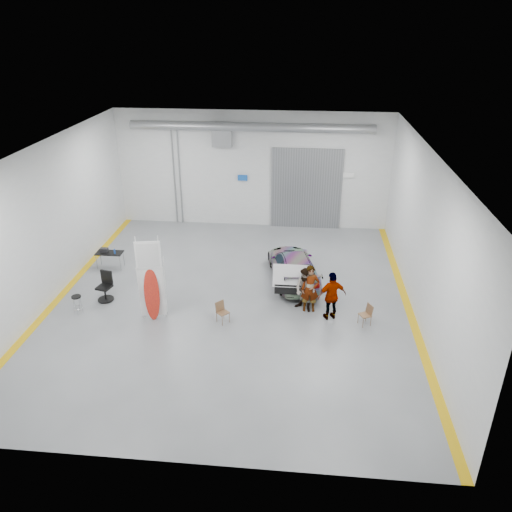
# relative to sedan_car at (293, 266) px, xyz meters

# --- Properties ---
(ground) EXTENTS (16.00, 16.00, 0.00)m
(ground) POSITION_rel_sedan_car_xyz_m (-2.36, -2.01, -0.62)
(ground) COLOR slate
(ground) RESTS_ON ground
(room_shell) EXTENTS (14.02, 16.18, 6.01)m
(room_shell) POSITION_rel_sedan_car_xyz_m (-2.12, 0.21, 3.45)
(room_shell) COLOR silver
(room_shell) RESTS_ON ground
(sedan_car) EXTENTS (2.63, 4.58, 1.25)m
(sedan_car) POSITION_rel_sedan_car_xyz_m (0.00, 0.00, 0.00)
(sedan_car) COLOR white
(sedan_car) RESTS_ON ground
(person_a) EXTENTS (0.70, 0.47, 1.87)m
(person_a) POSITION_rel_sedan_car_xyz_m (0.69, -2.45, 0.31)
(person_a) COLOR #816046
(person_a) RESTS_ON ground
(person_b) EXTENTS (1.07, 1.01, 1.75)m
(person_b) POSITION_rel_sedan_car_xyz_m (0.51, -2.45, 0.25)
(person_b) COLOR teal
(person_b) RESTS_ON ground
(person_c) EXTENTS (1.19, 0.83, 1.90)m
(person_c) POSITION_rel_sedan_car_xyz_m (1.47, -2.92, 0.32)
(person_c) COLOR olive
(person_c) RESTS_ON ground
(surfboard_display) EXTENTS (0.92, 0.37, 3.30)m
(surfboard_display) POSITION_rel_sedan_car_xyz_m (-5.08, -3.57, 0.71)
(surfboard_display) COLOR white
(surfboard_display) RESTS_ON ground
(folding_chair_near) EXTENTS (0.53, 0.61, 0.80)m
(folding_chair_near) POSITION_rel_sedan_car_xyz_m (-2.44, -3.58, -0.37)
(folding_chair_near) COLOR brown
(folding_chair_near) RESTS_ON ground
(folding_chair_far) EXTENTS (0.50, 0.61, 0.80)m
(folding_chair_far) POSITION_rel_sedan_car_xyz_m (2.68, -3.24, -0.38)
(folding_chair_far) COLOR brown
(folding_chair_far) RESTS_ON ground
(shop_stool) EXTENTS (0.37, 0.37, 0.73)m
(shop_stool) POSITION_rel_sedan_car_xyz_m (-7.97, -3.50, -0.26)
(shop_stool) COLOR black
(shop_stool) RESTS_ON ground
(work_table) EXTENTS (1.17, 0.60, 0.95)m
(work_table) POSITION_rel_sedan_car_xyz_m (-8.18, 0.31, 0.11)
(work_table) COLOR gray
(work_table) RESTS_ON ground
(office_chair) EXTENTS (0.63, 0.65, 1.18)m
(office_chair) POSITION_rel_sedan_car_xyz_m (-7.30, -2.41, -0.11)
(office_chair) COLOR black
(office_chair) RESTS_ON ground
(trunk_lid) EXTENTS (1.46, 0.88, 0.04)m
(trunk_lid) POSITION_rel_sedan_car_xyz_m (0.00, -1.90, 0.64)
(trunk_lid) COLOR silver
(trunk_lid) RESTS_ON sedan_car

